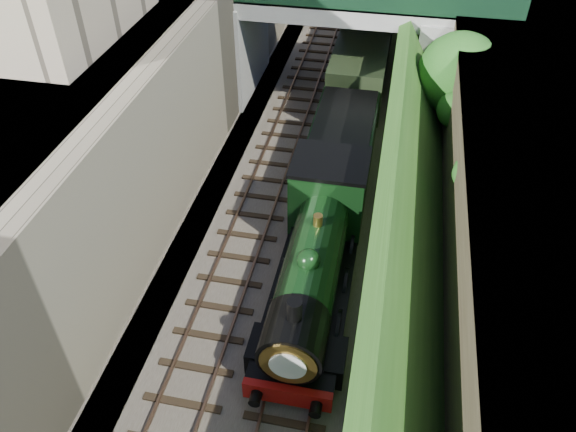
{
  "coord_description": "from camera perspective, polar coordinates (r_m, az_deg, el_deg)",
  "views": [
    {
      "loc": [
        3.07,
        -5.26,
        15.76
      ],
      "look_at": [
        0.0,
        9.74,
        2.76
      ],
      "focal_mm": 35.0,
      "sensor_mm": 36.0,
      "label": 1
    }
  ],
  "objects": [
    {
      "name": "retaining_wall",
      "position": [
        29.36,
        -6.76,
        15.36
      ],
      "size": [
        1.0,
        90.0,
        7.0
      ],
      "primitive_type": "cube",
      "color": "#756B56",
      "rests_on": "ground"
    },
    {
      "name": "street_plateau_right",
      "position": [
        28.97,
        23.56,
        11.04
      ],
      "size": [
        8.0,
        90.0,
        6.25
      ],
      "primitive_type": "cube",
      "color": "#262628",
      "rests_on": "ground"
    },
    {
      "name": "road_bridge",
      "position": [
        31.58,
        7.25,
        18.3
      ],
      "size": [
        16.0,
        6.4,
        7.25
      ],
      "color": "gray",
      "rests_on": "ground"
    },
    {
      "name": "street_plateau_left",
      "position": [
        30.56,
        -13.28,
        15.62
      ],
      "size": [
        6.0,
        90.0,
        7.0
      ],
      "primitive_type": "cube",
      "color": "#262628",
      "rests_on": "ground"
    },
    {
      "name": "track_left",
      "position": [
        30.08,
        0.19,
        9.26
      ],
      "size": [
        2.5,
        90.0,
        0.2
      ],
      "color": "black",
      "rests_on": "trackbed"
    },
    {
      "name": "tender",
      "position": [
        25.68,
        5.51,
        6.7
      ],
      "size": [
        2.7,
        6.0,
        3.05
      ],
      "color": "black",
      "rests_on": "trackbed"
    },
    {
      "name": "tree",
      "position": [
        26.24,
        17.13,
        13.48
      ],
      "size": [
        3.6,
        3.8,
        6.6
      ],
      "color": "black",
      "rests_on": "ground"
    },
    {
      "name": "track_right",
      "position": [
        29.71,
        6.32,
        8.57
      ],
      "size": [
        2.5,
        90.0,
        0.2
      ],
      "color": "black",
      "rests_on": "trackbed"
    },
    {
      "name": "locomotive",
      "position": [
        19.79,
        2.82,
        -4.24
      ],
      "size": [
        3.1,
        10.22,
        3.83
      ],
      "color": "black",
      "rests_on": "trackbed"
    },
    {
      "name": "embankment_slope",
      "position": [
        28.06,
        14.52,
        11.51
      ],
      "size": [
        4.34,
        91.53,
        6.36
      ],
      "color": "#1E4714",
      "rests_on": "ground"
    },
    {
      "name": "coach_front",
      "position": [
        36.66,
        8.2,
        17.97
      ],
      "size": [
        2.9,
        18.0,
        3.7
      ],
      "color": "black",
      "rests_on": "trackbed"
    },
    {
      "name": "trackbed",
      "position": [
        29.88,
        3.99,
        8.61
      ],
      "size": [
        10.0,
        90.0,
        0.2
      ],
      "primitive_type": "cube",
      "color": "#473F38",
      "rests_on": "ground"
    }
  ]
}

